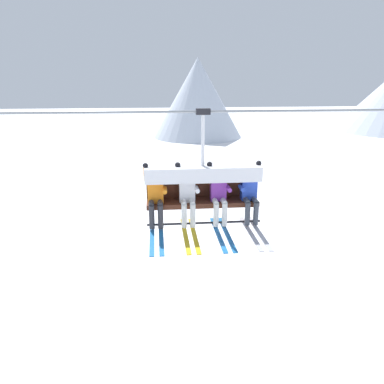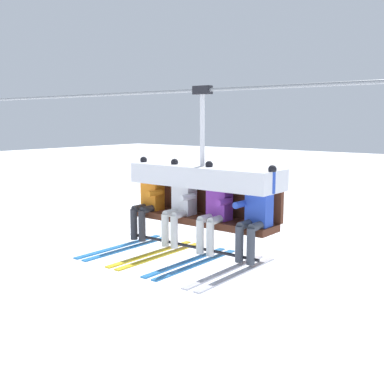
{
  "view_description": "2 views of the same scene",
  "coord_description": "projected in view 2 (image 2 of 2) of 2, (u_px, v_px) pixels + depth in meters",
  "views": [
    {
      "loc": [
        0.32,
        -8.2,
        8.49
      ],
      "look_at": [
        1.02,
        -0.95,
        6.23
      ],
      "focal_mm": 35.0,
      "sensor_mm": 36.0,
      "label": 1
    },
    {
      "loc": [
        5.46,
        -6.36,
        7.42
      ],
      "look_at": [
        0.98,
        -0.71,
        6.33
      ],
      "focal_mm": 45.0,
      "sensor_mm": 36.0,
      "label": 2
    }
  ],
  "objects": [
    {
      "name": "lift_cable",
      "position": [
        202.0,
        90.0,
        6.83
      ],
      "size": [
        19.99,
        0.05,
        0.05
      ],
      "color": "gray"
    },
    {
      "name": "chairlift_chair",
      "position": [
        205.0,
        186.0,
        7.09
      ],
      "size": [
        2.38,
        0.74,
        2.3
      ],
      "color": "#512819"
    },
    {
      "name": "skier_orange",
      "position": [
        147.0,
        199.0,
        7.57
      ],
      "size": [
        0.48,
        1.7,
        1.34
      ],
      "color": "orange"
    },
    {
      "name": "skier_white",
      "position": [
        179.0,
        203.0,
        7.17
      ],
      "size": [
        0.48,
        1.7,
        1.34
      ],
      "color": "silver"
    },
    {
      "name": "skier_purple",
      "position": [
        214.0,
        208.0,
        6.77
      ],
      "size": [
        0.48,
        1.7,
        1.34
      ],
      "color": "purple"
    },
    {
      "name": "skier_blue",
      "position": [
        255.0,
        214.0,
        6.37
      ],
      "size": [
        0.48,
        1.7,
        1.34
      ],
      "color": "#2847B7"
    }
  ]
}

